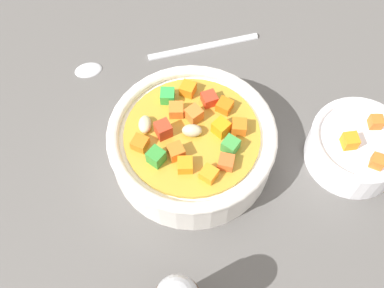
# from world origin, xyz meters

# --- Properties ---
(ground_plane) EXTENTS (1.40, 1.40, 0.02)m
(ground_plane) POSITION_xyz_m (0.00, 0.00, -0.01)
(ground_plane) COLOR #565451
(soup_bowl_main) EXTENTS (0.16, 0.16, 0.06)m
(soup_bowl_main) POSITION_xyz_m (-0.00, -0.00, 0.03)
(soup_bowl_main) COLOR white
(soup_bowl_main) RESTS_ON ground_plane
(spoon) EXTENTS (0.16, 0.17, 0.01)m
(spoon) POSITION_xyz_m (-0.11, 0.09, 0.00)
(spoon) COLOR silver
(spoon) RESTS_ON ground_plane
(side_bowl_small) EXTENTS (0.10, 0.10, 0.05)m
(side_bowl_small) POSITION_xyz_m (0.14, 0.09, 0.02)
(side_bowl_small) COLOR white
(side_bowl_small) RESTS_ON ground_plane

